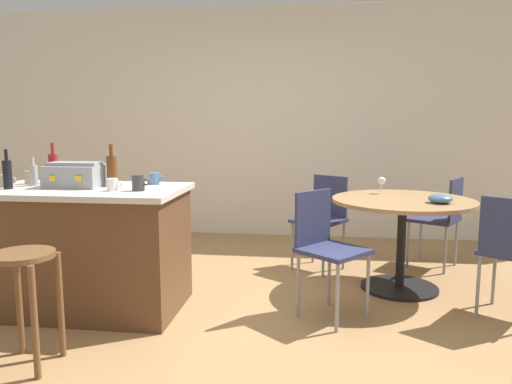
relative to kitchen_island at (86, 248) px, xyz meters
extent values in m
plane|color=#A37A4C|center=(1.02, -0.05, -0.45)|extent=(8.80, 8.80, 0.00)
cube|color=silver|center=(1.02, 2.56, 0.90)|extent=(8.00, 0.10, 2.70)
cube|color=brown|center=(0.00, 0.00, -0.02)|extent=(1.37, 0.76, 0.85)
cube|color=beige|center=(0.00, 0.00, 0.42)|extent=(1.43, 0.82, 0.04)
cylinder|color=brown|center=(0.20, -0.73, -0.14)|extent=(0.04, 0.04, 0.62)
cylinder|color=brown|center=(-0.05, -0.73, -0.14)|extent=(0.04, 0.04, 0.62)
cylinder|color=brown|center=(0.20, -0.99, -0.14)|extent=(0.04, 0.04, 0.62)
cylinder|color=brown|center=(0.08, -0.86, 0.19)|extent=(0.34, 0.34, 0.03)
cylinder|color=black|center=(2.35, 0.71, -0.44)|extent=(0.62, 0.62, 0.02)
cylinder|color=black|center=(2.35, 0.71, -0.09)|extent=(0.07, 0.07, 0.72)
cylinder|color=#A37A4C|center=(2.35, 0.71, 0.28)|extent=(1.12, 1.12, 0.03)
cube|color=navy|center=(2.75, 1.40, 0.01)|extent=(0.55, 0.55, 0.03)
cube|color=navy|center=(2.92, 1.31, 0.21)|extent=(0.20, 0.32, 0.40)
cylinder|color=gray|center=(2.81, 1.17, -0.23)|extent=(0.02, 0.02, 0.44)
cylinder|color=gray|center=(2.98, 1.46, -0.23)|extent=(0.02, 0.02, 0.44)
cylinder|color=gray|center=(2.69, 1.64, -0.23)|extent=(0.02, 0.02, 0.44)
cylinder|color=gray|center=(2.52, 1.34, -0.23)|extent=(0.02, 0.02, 0.44)
cube|color=navy|center=(1.68, 1.16, 0.01)|extent=(0.55, 0.55, 0.03)
cube|color=navy|center=(1.78, 1.32, 0.21)|extent=(0.31, 0.22, 0.40)
cylinder|color=gray|center=(1.91, 1.20, -0.22)|extent=(0.02, 0.02, 0.45)
cylinder|color=gray|center=(1.63, 1.39, -0.22)|extent=(0.02, 0.02, 0.45)
cylinder|color=gray|center=(1.44, 1.11, -0.22)|extent=(0.02, 0.02, 0.45)
cylinder|color=gray|center=(1.72, 0.92, -0.22)|extent=(0.02, 0.02, 0.45)
cube|color=navy|center=(1.78, 0.04, 0.03)|extent=(0.56, 0.56, 0.03)
cube|color=navy|center=(1.64, 0.17, 0.23)|extent=(0.25, 0.29, 0.40)
cylinder|color=gray|center=(1.76, 0.28, -0.22)|extent=(0.02, 0.02, 0.47)
cylinder|color=gray|center=(1.54, 0.02, -0.22)|extent=(0.02, 0.02, 0.47)
cylinder|color=gray|center=(1.80, -0.20, -0.22)|extent=(0.02, 0.02, 0.47)
cylinder|color=gray|center=(2.02, 0.06, -0.22)|extent=(0.02, 0.02, 0.47)
cube|color=navy|center=(2.91, 0.07, 0.21)|extent=(0.31, 0.23, 0.40)
cylinder|color=gray|center=(2.79, 0.18, -0.22)|extent=(0.02, 0.02, 0.45)
cylinder|color=gray|center=(2.99, 0.46, -0.22)|extent=(0.02, 0.02, 0.45)
cube|color=gray|center=(-0.07, 0.04, 0.52)|extent=(0.39, 0.28, 0.16)
cube|color=gray|center=(-0.07, 0.04, 0.61)|extent=(0.37, 0.17, 0.02)
cube|color=yellow|center=(-0.17, -0.10, 0.52)|extent=(0.04, 0.01, 0.04)
cube|color=yellow|center=(0.03, -0.10, 0.52)|extent=(0.04, 0.01, 0.04)
cylinder|color=#B7B2AD|center=(-0.41, 0.06, 0.52)|extent=(0.06, 0.06, 0.15)
cylinder|color=#B7B2AD|center=(-0.41, 0.06, 0.63)|extent=(0.02, 0.02, 0.06)
cylinder|color=maroon|center=(-0.34, 0.22, 0.56)|extent=(0.07, 0.07, 0.22)
cylinder|color=maroon|center=(-0.34, 0.22, 0.71)|extent=(0.03, 0.03, 0.09)
cylinder|color=#603314|center=(0.18, 0.10, 0.56)|extent=(0.07, 0.07, 0.22)
cylinder|color=#603314|center=(0.18, 0.10, 0.71)|extent=(0.03, 0.03, 0.09)
cylinder|color=black|center=(-0.48, -0.13, 0.54)|extent=(0.06, 0.06, 0.20)
cylinder|color=black|center=(-0.48, -0.13, 0.68)|extent=(0.02, 0.02, 0.08)
cylinder|color=black|center=(0.13, 0.20, 0.53)|extent=(0.06, 0.06, 0.17)
cylinder|color=black|center=(0.13, 0.20, 0.65)|extent=(0.02, 0.02, 0.07)
cylinder|color=#383838|center=(0.45, -0.10, 0.50)|extent=(0.09, 0.09, 0.11)
torus|color=#383838|center=(0.51, -0.10, 0.50)|extent=(0.05, 0.01, 0.05)
cylinder|color=#4C7099|center=(0.44, 0.25, 0.49)|extent=(0.08, 0.08, 0.09)
torus|color=#4C7099|center=(0.50, 0.25, 0.49)|extent=(0.05, 0.01, 0.05)
cylinder|color=tan|center=(-0.50, 0.16, 0.49)|extent=(0.08, 0.08, 0.10)
torus|color=tan|center=(-0.45, 0.16, 0.50)|extent=(0.05, 0.01, 0.05)
cylinder|color=tan|center=(-0.57, -0.02, 0.49)|extent=(0.08, 0.08, 0.09)
torus|color=tan|center=(-0.52, -0.02, 0.49)|extent=(0.05, 0.01, 0.05)
cylinder|color=white|center=(0.28, -0.12, 0.49)|extent=(0.07, 0.07, 0.08)
torus|color=white|center=(0.33, -0.12, 0.49)|extent=(0.05, 0.01, 0.05)
cylinder|color=silver|center=(2.21, 1.00, 0.30)|extent=(0.06, 0.06, 0.00)
cylinder|color=silver|center=(2.21, 1.00, 0.34)|extent=(0.01, 0.01, 0.08)
ellipsoid|color=silver|center=(2.21, 1.00, 0.41)|extent=(0.07, 0.07, 0.06)
ellipsoid|color=#4C7099|center=(2.59, 0.54, 0.33)|extent=(0.18, 0.18, 0.07)
camera|label=1|loc=(1.66, -3.22, 0.90)|focal=33.79mm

